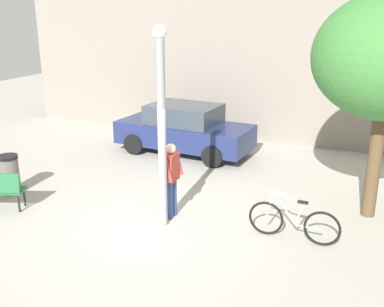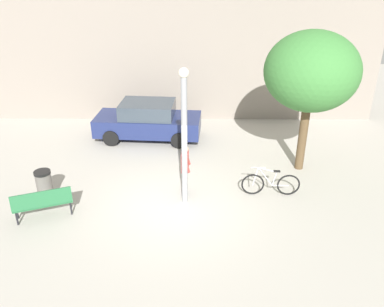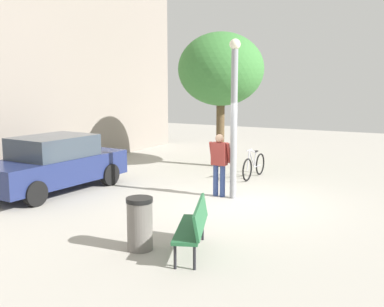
{
  "view_description": "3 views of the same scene",
  "coord_description": "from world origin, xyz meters",
  "views": [
    {
      "loc": [
        4.19,
        -7.47,
        4.36
      ],
      "look_at": [
        0.23,
        1.93,
        1.07
      ],
      "focal_mm": 42.17,
      "sensor_mm": 36.0,
      "label": 1
    },
    {
      "loc": [
        0.56,
        -9.81,
        6.57
      ],
      "look_at": [
        0.49,
        1.9,
        0.8
      ],
      "focal_mm": 36.65,
      "sensor_mm": 36.0,
      "label": 2
    },
    {
      "loc": [
        -10.65,
        -4.25,
        3.07
      ],
      "look_at": [
        0.42,
        1.55,
        1.07
      ],
      "focal_mm": 43.01,
      "sensor_mm": 36.0,
      "label": 3
    }
  ],
  "objects": [
    {
      "name": "parked_car_navy",
      "position": [
        -1.31,
        4.96,
        0.77
      ],
      "size": [
        4.31,
        2.06,
        1.55
      ],
      "color": "navy",
      "rests_on": "ground_plane"
    },
    {
      "name": "person_by_lamppost",
      "position": [
        0.29,
        0.66,
        0.97
      ],
      "size": [
        0.28,
        0.59,
        1.67
      ],
      "color": "#334784",
      "rests_on": "ground_plane"
    },
    {
      "name": "lamppost",
      "position": [
        0.28,
        0.26,
        2.25
      ],
      "size": [
        0.28,
        0.28,
        4.1
      ],
      "color": "gray",
      "rests_on": "ground_plane"
    },
    {
      "name": "trash_bin",
      "position": [
        -3.95,
        0.33,
        0.49
      ],
      "size": [
        0.49,
        0.49,
        0.97
      ],
      "color": "#66605B",
      "rests_on": "ground_plane"
    },
    {
      "name": "ground_plane",
      "position": [
        0.0,
        0.0,
        0.0
      ],
      "size": [
        36.0,
        36.0,
        0.0
      ],
      "primitive_type": "plane",
      "color": "#A8A399"
    },
    {
      "name": "bicycle_silver",
      "position": [
        2.92,
        0.64,
        0.38
      ],
      "size": [
        1.81,
        0.1,
        0.97
      ],
      "color": "black",
      "rests_on": "ground_plane"
    }
  ]
}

